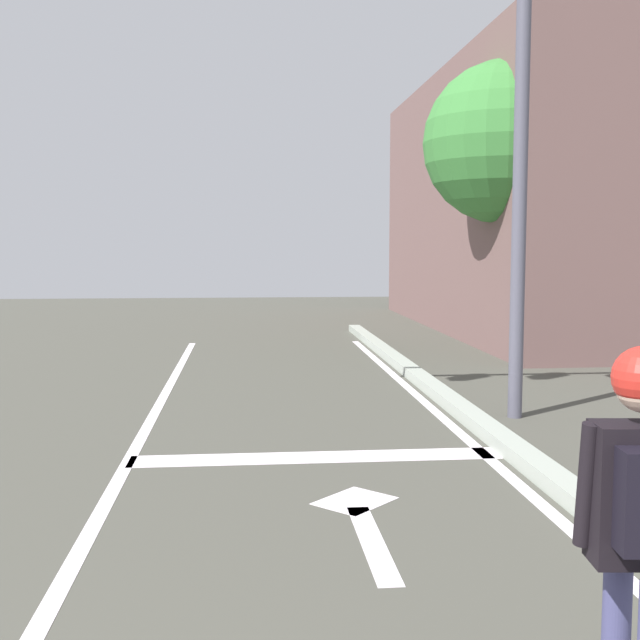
# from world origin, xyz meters

# --- Properties ---
(lane_line_center) EXTENTS (0.12, 20.00, 0.01)m
(lane_line_center) POSITION_xyz_m (-0.21, 6.00, 0.00)
(lane_line_center) COLOR silver
(lane_line_center) RESTS_ON ground
(lane_line_curbside) EXTENTS (0.12, 20.00, 0.01)m
(lane_line_curbside) POSITION_xyz_m (3.07, 6.00, 0.00)
(lane_line_curbside) COLOR silver
(lane_line_curbside) RESTS_ON ground
(stop_bar) EXTENTS (3.43, 0.40, 0.01)m
(stop_bar) POSITION_xyz_m (1.50, 7.25, 0.00)
(stop_bar) COLOR silver
(stop_bar) RESTS_ON ground
(lane_arrow_stem) EXTENTS (0.16, 1.40, 0.01)m
(lane_arrow_stem) POSITION_xyz_m (1.67, 5.12, 0.00)
(lane_arrow_stem) COLOR silver
(lane_arrow_stem) RESTS_ON ground
(lane_arrow_head) EXTENTS (0.71, 0.71, 0.01)m
(lane_arrow_head) POSITION_xyz_m (1.67, 5.97, 0.00)
(lane_arrow_head) COLOR silver
(lane_arrow_head) RESTS_ON ground
(curb_strip) EXTENTS (0.24, 24.00, 0.14)m
(curb_strip) POSITION_xyz_m (3.32, 6.00, 0.07)
(curb_strip) COLOR #9CA497
(curb_strip) RESTS_ON ground
(traffic_signal_mast) EXTENTS (4.95, 0.34, 5.92)m
(traffic_signal_mast) POSITION_xyz_m (2.50, 8.75, 4.34)
(traffic_signal_mast) COLOR #535262
(traffic_signal_mast) RESTS_ON ground
(roadside_tree) EXTENTS (2.86, 2.86, 5.19)m
(roadside_tree) POSITION_xyz_m (5.43, 14.00, 3.74)
(roadside_tree) COLOR brown
(roadside_tree) RESTS_ON ground
(building_block) EXTENTS (8.03, 11.80, 5.87)m
(building_block) POSITION_xyz_m (9.23, 18.12, 2.94)
(building_block) COLOR brown
(building_block) RESTS_ON ground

